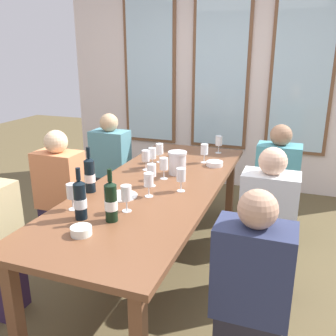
{
  "coord_description": "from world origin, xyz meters",
  "views": [
    {
      "loc": [
        0.99,
        -2.44,
        1.71
      ],
      "look_at": [
        0.0,
        0.28,
        0.79
      ],
      "focal_mm": 39.27,
      "sensor_mm": 36.0,
      "label": 1
    }
  ],
  "objects_px": {
    "tasting_bowl_0": "(177,155)",
    "wine_glass_8": "(146,157)",
    "tasting_bowl_2": "(81,231)",
    "wine_glass_7": "(149,181)",
    "tasting_bowl_1": "(156,152)",
    "wine_glass_2": "(160,149)",
    "wine_glass_3": "(152,154)",
    "seated_person_1": "(276,188)",
    "wine_glass_5": "(204,150)",
    "white_plate_0": "(122,196)",
    "metal_pitcher": "(177,163)",
    "wine_glass_4": "(181,176)",
    "seated_person_3": "(251,299)",
    "wine_bottle_2": "(90,175)",
    "wine_glass_6": "(164,164)",
    "wine_bottle_1": "(111,201)",
    "tasting_bowl_3": "(215,164)",
    "wine_glass_0": "(219,142)",
    "wine_glass_10": "(152,171)",
    "seated_person_0": "(111,168)",
    "seated_person_5": "(267,228)",
    "wine_glass_9": "(72,192)",
    "seated_person_4": "(61,198)",
    "dining_table": "(156,193)",
    "wine_bottle_0": "(80,199)",
    "wine_glass_1": "(126,193)"
  },
  "relations": [
    {
      "from": "tasting_bowl_0",
      "to": "wine_glass_7",
      "type": "xyz_separation_m",
      "value": [
        0.13,
        -1.01,
        0.1
      ]
    },
    {
      "from": "tasting_bowl_0",
      "to": "tasting_bowl_2",
      "type": "relative_size",
      "value": 1.16
    },
    {
      "from": "tasting_bowl_0",
      "to": "dining_table",
      "type": "bearing_deg",
      "value": -83.7
    },
    {
      "from": "wine_glass_4",
      "to": "wine_glass_1",
      "type": "bearing_deg",
      "value": -115.42
    },
    {
      "from": "white_plate_0",
      "to": "tasting_bowl_3",
      "type": "relative_size",
      "value": 1.51
    },
    {
      "from": "wine_glass_2",
      "to": "wine_glass_3",
      "type": "relative_size",
      "value": 1.0
    },
    {
      "from": "tasting_bowl_1",
      "to": "wine_glass_2",
      "type": "bearing_deg",
      "value": -60.93
    },
    {
      "from": "tasting_bowl_2",
      "to": "wine_bottle_1",
      "type": "bearing_deg",
      "value": 71.04
    },
    {
      "from": "seated_person_1",
      "to": "wine_glass_5",
      "type": "bearing_deg",
      "value": -167.77
    },
    {
      "from": "wine_bottle_2",
      "to": "wine_glass_0",
      "type": "height_order",
      "value": "wine_bottle_2"
    },
    {
      "from": "white_plate_0",
      "to": "metal_pitcher",
      "type": "relative_size",
      "value": 1.18
    },
    {
      "from": "wine_glass_9",
      "to": "seated_person_1",
      "type": "height_order",
      "value": "seated_person_1"
    },
    {
      "from": "tasting_bowl_0",
      "to": "tasting_bowl_1",
      "type": "height_order",
      "value": "tasting_bowl_1"
    },
    {
      "from": "wine_glass_0",
      "to": "seated_person_3",
      "type": "height_order",
      "value": "seated_person_3"
    },
    {
      "from": "wine_bottle_1",
      "to": "wine_glass_2",
      "type": "xyz_separation_m",
      "value": [
        -0.17,
        1.24,
        -0.0
      ]
    },
    {
      "from": "white_plate_0",
      "to": "wine_bottle_2",
      "type": "xyz_separation_m",
      "value": [
        -0.25,
        0.01,
        0.12
      ]
    },
    {
      "from": "tasting_bowl_2",
      "to": "wine_glass_0",
      "type": "bearing_deg",
      "value": 80.06
    },
    {
      "from": "dining_table",
      "to": "wine_glass_10",
      "type": "xyz_separation_m",
      "value": [
        -0.02,
        -0.04,
        0.18
      ]
    },
    {
      "from": "wine_glass_3",
      "to": "wine_glass_9",
      "type": "relative_size",
      "value": 1.0
    },
    {
      "from": "wine_glass_1",
      "to": "seated_person_1",
      "type": "xyz_separation_m",
      "value": [
        0.84,
        1.35,
        -0.34
      ]
    },
    {
      "from": "wine_glass_8",
      "to": "wine_bottle_0",
      "type": "bearing_deg",
      "value": -89.53
    },
    {
      "from": "wine_glass_2",
      "to": "wine_glass_10",
      "type": "xyz_separation_m",
      "value": [
        0.17,
        -0.6,
        -0.0
      ]
    },
    {
      "from": "seated_person_0",
      "to": "seated_person_5",
      "type": "height_order",
      "value": "same"
    },
    {
      "from": "wine_glass_1",
      "to": "wine_glass_8",
      "type": "relative_size",
      "value": 1.0
    },
    {
      "from": "wine_glass_4",
      "to": "wine_glass_8",
      "type": "bearing_deg",
      "value": 139.54
    },
    {
      "from": "wine_glass_4",
      "to": "seated_person_3",
      "type": "relative_size",
      "value": 0.16
    },
    {
      "from": "wine_glass_10",
      "to": "seated_person_0",
      "type": "distance_m",
      "value": 1.25
    },
    {
      "from": "wine_glass_7",
      "to": "seated_person_3",
      "type": "relative_size",
      "value": 0.16
    },
    {
      "from": "wine_bottle_1",
      "to": "wine_glass_3",
      "type": "bearing_deg",
      "value": 99.3
    },
    {
      "from": "tasting_bowl_0",
      "to": "wine_glass_4",
      "type": "relative_size",
      "value": 0.79
    },
    {
      "from": "white_plate_0",
      "to": "seated_person_4",
      "type": "height_order",
      "value": "seated_person_4"
    },
    {
      "from": "wine_glass_4",
      "to": "wine_glass_5",
      "type": "height_order",
      "value": "same"
    },
    {
      "from": "tasting_bowl_0",
      "to": "wine_glass_8",
      "type": "relative_size",
      "value": 0.79
    },
    {
      "from": "wine_glass_9",
      "to": "metal_pitcher",
      "type": "bearing_deg",
      "value": 66.29
    },
    {
      "from": "wine_glass_2",
      "to": "wine_glass_4",
      "type": "distance_m",
      "value": 0.75
    },
    {
      "from": "wine_bottle_2",
      "to": "wine_glass_4",
      "type": "distance_m",
      "value": 0.65
    },
    {
      "from": "tasting_bowl_2",
      "to": "seated_person_3",
      "type": "height_order",
      "value": "seated_person_3"
    },
    {
      "from": "dining_table",
      "to": "wine_glass_10",
      "type": "relative_size",
      "value": 14.38
    },
    {
      "from": "tasting_bowl_3",
      "to": "wine_glass_4",
      "type": "bearing_deg",
      "value": -97.54
    },
    {
      "from": "wine_bottle_1",
      "to": "seated_person_0",
      "type": "relative_size",
      "value": 0.29
    },
    {
      "from": "tasting_bowl_1",
      "to": "seated_person_4",
      "type": "xyz_separation_m",
      "value": [
        -0.52,
        -0.85,
        -0.24
      ]
    },
    {
      "from": "wine_bottle_2",
      "to": "wine_glass_3",
      "type": "relative_size",
      "value": 1.91
    },
    {
      "from": "wine_glass_4",
      "to": "seated_person_3",
      "type": "xyz_separation_m",
      "value": [
        0.62,
        -0.77,
        -0.33
      ]
    },
    {
      "from": "tasting_bowl_0",
      "to": "seated_person_5",
      "type": "xyz_separation_m",
      "value": [
        0.93,
        -0.78,
        -0.23
      ]
    },
    {
      "from": "wine_bottle_0",
      "to": "wine_glass_9",
      "type": "bearing_deg",
      "value": 141.83
    },
    {
      "from": "tasting_bowl_3",
      "to": "seated_person_5",
      "type": "bearing_deg",
      "value": -50.2
    },
    {
      "from": "wine_bottle_2",
      "to": "wine_glass_6",
      "type": "xyz_separation_m",
      "value": [
        0.4,
        0.44,
        -0.01
      ]
    },
    {
      "from": "wine_glass_6",
      "to": "seated_person_1",
      "type": "distance_m",
      "value": 1.13
    },
    {
      "from": "white_plate_0",
      "to": "seated_person_0",
      "type": "distance_m",
      "value": 1.36
    },
    {
      "from": "tasting_bowl_2",
      "to": "tasting_bowl_1",
      "type": "bearing_deg",
      "value": 97.8
    }
  ]
}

